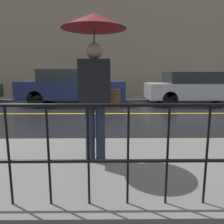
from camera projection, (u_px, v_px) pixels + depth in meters
ground_plane at (93, 114)px, 7.74m from camera, size 80.00×80.00×0.00m
sidewalk_near at (69, 167)px, 3.21m from camera, size 28.00×2.51×0.11m
sidewalk_far at (99, 98)px, 11.97m from camera, size 28.00×1.92×0.11m
lane_marking at (93, 114)px, 7.74m from camera, size 25.20×0.12×0.01m
building_storefront at (99, 46)px, 12.56m from camera, size 28.00×0.30×5.91m
railing_foreground at (48, 142)px, 2.10m from camera, size 12.00×0.04×1.03m
pedestrian at (95, 54)px, 3.07m from camera, size 0.91×0.91×2.11m
car_navy at (72, 87)px, 9.87m from camera, size 4.64×1.92×1.58m
car_silver at (194, 88)px, 9.95m from camera, size 4.40×1.84×1.47m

